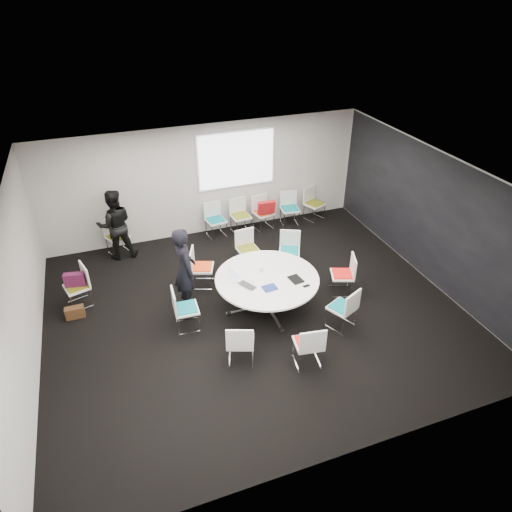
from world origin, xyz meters
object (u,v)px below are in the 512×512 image
object	(u,v)px
chair_ring_h	(342,315)
cup	(261,269)
chair_ring_g	(308,351)
chair_back_c	(263,219)
laptop	(249,284)
chair_ring_d	(202,274)
chair_person_back	(118,243)
chair_ring_a	(342,281)
conference_table	(267,286)
person_back	(115,225)
chair_back_e	(314,210)
chair_ring_e	(186,316)
chair_ring_f	(241,349)
chair_back_d	(290,215)
brown_bag	(75,312)
chair_back_a	(216,226)
person_main	(185,269)
maroon_bag	(75,280)
chair_ring_b	(289,257)
chair_back_b	(241,222)
chair_spare_left	(79,293)
chair_ring_c	(248,256)

from	to	relation	value
chair_ring_h	cup	size ratio (longest dim) A/B	9.78
chair_ring_g	chair_back_c	size ratio (longest dim) A/B	1.00
laptop	chair_ring_d	bearing A→B (deg)	-3.25
chair_back_c	chair_person_back	size ratio (longest dim) A/B	1.00
chair_person_back	chair_ring_a	bearing A→B (deg)	118.69
conference_table	chair_ring_a	distance (m)	1.69
conference_table	person_back	bearing A→B (deg)	130.69
chair_back_e	chair_ring_e	bearing A→B (deg)	14.57
chair_ring_f	chair_back_d	xyz separation A→B (m)	(2.83, 4.38, 0.00)
chair_back_c	conference_table	bearing A→B (deg)	58.63
cup	brown_bag	world-z (taller)	cup
chair_back_a	chair_back_e	bearing A→B (deg)	171.74
person_main	brown_bag	bearing A→B (deg)	76.57
laptop	maroon_bag	world-z (taller)	maroon_bag
chair_ring_b	person_back	distance (m)	4.06
chair_ring_b	chair_back_c	size ratio (longest dim) A/B	1.00
chair_ring_h	chair_back_c	xyz separation A→B (m)	(-0.02, 4.18, 0.00)
chair_ring_a	chair_back_d	size ratio (longest dim) A/B	1.00
chair_ring_f	chair_ring_g	size ratio (longest dim) A/B	1.00
laptop	chair_person_back	bearing A→B (deg)	5.31
chair_ring_a	chair_person_back	bearing A→B (deg)	73.02
chair_back_a	maroon_bag	bearing A→B (deg)	19.75
chair_ring_a	chair_back_d	distance (m)	3.20
chair_ring_f	chair_back_e	world-z (taller)	same
chair_back_b	chair_person_back	xyz separation A→B (m)	(-3.09, -0.01, 0.00)
conference_table	maroon_bag	world-z (taller)	maroon_bag
chair_back_b	person_back	world-z (taller)	person_back
chair_ring_h	laptop	xyz separation A→B (m)	(-1.54, 0.92, 0.47)
chair_person_back	cup	world-z (taller)	chair_person_back
chair_back_b	chair_back_e	distance (m)	2.10
chair_ring_a	chair_spare_left	bearing A→B (deg)	94.68
conference_table	cup	bearing A→B (deg)	97.02
conference_table	chair_ring_c	size ratio (longest dim) A/B	2.31
chair_ring_g	chair_ring_a	bearing A→B (deg)	54.88
chair_ring_e	chair_back_d	world-z (taller)	same
chair_ring_a	chair_ring_h	world-z (taller)	same
chair_back_b	person_main	distance (m)	3.30
chair_ring_f	chair_back_b	world-z (taller)	same
cup	chair_back_c	bearing A→B (deg)	68.56
cup	person_main	bearing A→B (deg)	165.85
chair_ring_a	chair_back_e	world-z (taller)	same
cup	maroon_bag	distance (m)	3.70
chair_ring_b	brown_bag	bearing A→B (deg)	27.88
chair_ring_c	conference_table	bearing A→B (deg)	79.76
chair_ring_g	cup	xyz separation A→B (m)	(-0.14, 1.94, 0.50)
chair_ring_h	chair_person_back	bearing A→B (deg)	106.30
chair_back_e	chair_person_back	size ratio (longest dim) A/B	1.00
chair_spare_left	cup	distance (m)	3.72
chair_back_d	chair_back_e	size ratio (longest dim) A/B	1.00
chair_ring_d	chair_back_e	world-z (taller)	same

